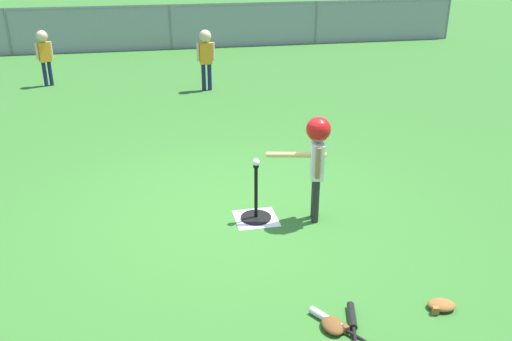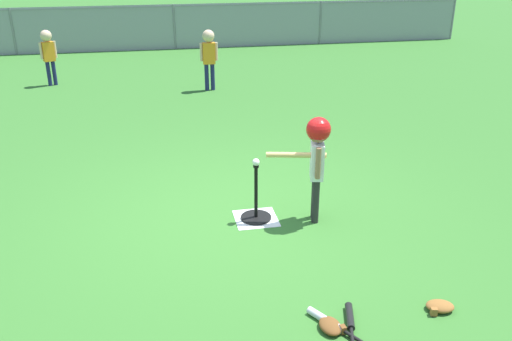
{
  "view_description": "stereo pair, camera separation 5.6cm",
  "coord_description": "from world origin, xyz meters",
  "px_view_note": "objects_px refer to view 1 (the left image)",
  "views": [
    {
      "loc": [
        -0.78,
        -5.01,
        2.7
      ],
      "look_at": [
        0.25,
        -0.1,
        0.55
      ],
      "focal_mm": 37.93,
      "sensor_mm": 36.0,
      "label": 1
    },
    {
      "loc": [
        -0.72,
        -5.02,
        2.7
      ],
      "look_at": [
        0.25,
        -0.1,
        0.55
      ],
      "focal_mm": 37.93,
      "sensor_mm": 36.0,
      "label": 2
    }
  ],
  "objects_px": {
    "batting_tee": "(256,211)",
    "baseball_on_tee": "(256,162)",
    "fielder_deep_left": "(206,52)",
    "fielder_deep_center": "(44,51)",
    "batter_child": "(317,148)",
    "spare_bat_silver": "(335,324)",
    "glove_near_bats": "(333,325)",
    "glove_by_plate": "(441,305)",
    "spare_bat_black": "(353,321)"
  },
  "relations": [
    {
      "from": "batting_tee",
      "to": "fielder_deep_left",
      "type": "relative_size",
      "value": 0.53
    },
    {
      "from": "fielder_deep_center",
      "to": "spare_bat_silver",
      "type": "distance_m",
      "value": 8.74
    },
    {
      "from": "batter_child",
      "to": "spare_bat_silver",
      "type": "relative_size",
      "value": 1.83
    },
    {
      "from": "batting_tee",
      "to": "batter_child",
      "type": "relative_size",
      "value": 0.54
    },
    {
      "from": "batter_child",
      "to": "glove_by_plate",
      "type": "bearing_deg",
      "value": -71.73
    },
    {
      "from": "fielder_deep_center",
      "to": "glove_near_bats",
      "type": "bearing_deg",
      "value": -69.11
    },
    {
      "from": "fielder_deep_left",
      "to": "fielder_deep_center",
      "type": "distance_m",
      "value": 3.2
    },
    {
      "from": "glove_by_plate",
      "to": "glove_near_bats",
      "type": "xyz_separation_m",
      "value": [
        -0.92,
        -0.06,
        0.0
      ]
    },
    {
      "from": "baseball_on_tee",
      "to": "spare_bat_silver",
      "type": "bearing_deg",
      "value": -82.69
    },
    {
      "from": "batting_tee",
      "to": "spare_bat_silver",
      "type": "distance_m",
      "value": 1.83
    },
    {
      "from": "fielder_deep_left",
      "to": "spare_bat_silver",
      "type": "relative_size",
      "value": 1.88
    },
    {
      "from": "fielder_deep_left",
      "to": "glove_by_plate",
      "type": "bearing_deg",
      "value": -82.15
    },
    {
      "from": "batting_tee",
      "to": "baseball_on_tee",
      "type": "distance_m",
      "value": 0.55
    },
    {
      "from": "fielder_deep_center",
      "to": "glove_near_bats",
      "type": "height_order",
      "value": "fielder_deep_center"
    },
    {
      "from": "batting_tee",
      "to": "spare_bat_silver",
      "type": "bearing_deg",
      "value": -82.69
    },
    {
      "from": "glove_by_plate",
      "to": "batter_child",
      "type": "bearing_deg",
      "value": 108.27
    },
    {
      "from": "batting_tee",
      "to": "glove_by_plate",
      "type": "xyz_separation_m",
      "value": [
        1.13,
        -1.78,
        -0.06
      ]
    },
    {
      "from": "fielder_deep_left",
      "to": "fielder_deep_center",
      "type": "bearing_deg",
      "value": 162.07
    },
    {
      "from": "baseball_on_tee",
      "to": "glove_by_plate",
      "type": "distance_m",
      "value": 2.19
    },
    {
      "from": "glove_by_plate",
      "to": "glove_near_bats",
      "type": "distance_m",
      "value": 0.92
    },
    {
      "from": "baseball_on_tee",
      "to": "glove_by_plate",
      "type": "bearing_deg",
      "value": -57.6
    },
    {
      "from": "spare_bat_black",
      "to": "glove_near_bats",
      "type": "xyz_separation_m",
      "value": [
        -0.16,
        -0.03,
        0.01
      ]
    },
    {
      "from": "spare_bat_black",
      "to": "glove_near_bats",
      "type": "relative_size",
      "value": 2.39
    },
    {
      "from": "fielder_deep_center",
      "to": "batter_child",
      "type": "bearing_deg",
      "value": -61.62
    },
    {
      "from": "batting_tee",
      "to": "fielder_deep_center",
      "type": "height_order",
      "value": "fielder_deep_center"
    },
    {
      "from": "fielder_deep_center",
      "to": "glove_near_bats",
      "type": "distance_m",
      "value": 8.75
    },
    {
      "from": "glove_by_plate",
      "to": "baseball_on_tee",
      "type": "bearing_deg",
      "value": 122.4
    },
    {
      "from": "fielder_deep_left",
      "to": "fielder_deep_center",
      "type": "height_order",
      "value": "fielder_deep_left"
    },
    {
      "from": "batting_tee",
      "to": "batter_child",
      "type": "bearing_deg",
      "value": -13.14
    },
    {
      "from": "fielder_deep_left",
      "to": "spare_bat_black",
      "type": "height_order",
      "value": "fielder_deep_left"
    },
    {
      "from": "spare_bat_black",
      "to": "glove_by_plate",
      "type": "distance_m",
      "value": 0.76
    },
    {
      "from": "spare_bat_silver",
      "to": "glove_near_bats",
      "type": "height_order",
      "value": "glove_near_bats"
    },
    {
      "from": "baseball_on_tee",
      "to": "glove_near_bats",
      "type": "distance_m",
      "value": 1.94
    },
    {
      "from": "baseball_on_tee",
      "to": "batter_child",
      "type": "relative_size",
      "value": 0.07
    },
    {
      "from": "batting_tee",
      "to": "baseball_on_tee",
      "type": "relative_size",
      "value": 8.16
    },
    {
      "from": "batting_tee",
      "to": "spare_bat_black",
      "type": "relative_size",
      "value": 1.07
    },
    {
      "from": "baseball_on_tee",
      "to": "spare_bat_silver",
      "type": "height_order",
      "value": "baseball_on_tee"
    },
    {
      "from": "fielder_deep_left",
      "to": "glove_by_plate",
      "type": "distance_m",
      "value": 7.21
    },
    {
      "from": "glove_near_bats",
      "to": "batting_tee",
      "type": "bearing_deg",
      "value": 96.49
    },
    {
      "from": "baseball_on_tee",
      "to": "fielder_deep_left",
      "type": "height_order",
      "value": "fielder_deep_left"
    },
    {
      "from": "batter_child",
      "to": "glove_by_plate",
      "type": "xyz_separation_m",
      "value": [
        0.54,
        -1.64,
        -0.76
      ]
    },
    {
      "from": "spare_bat_silver",
      "to": "spare_bat_black",
      "type": "xyz_separation_m",
      "value": [
        0.14,
        0.01,
        0.0
      ]
    },
    {
      "from": "baseball_on_tee",
      "to": "fielder_deep_center",
      "type": "relative_size",
      "value": 0.07
    },
    {
      "from": "fielder_deep_left",
      "to": "spare_bat_silver",
      "type": "height_order",
      "value": "fielder_deep_left"
    },
    {
      "from": "glove_by_plate",
      "to": "fielder_deep_left",
      "type": "bearing_deg",
      "value": 97.85
    },
    {
      "from": "baseball_on_tee",
      "to": "fielder_deep_left",
      "type": "distance_m",
      "value": 5.33
    },
    {
      "from": "baseball_on_tee",
      "to": "spare_bat_black",
      "type": "relative_size",
      "value": 0.13
    },
    {
      "from": "fielder_deep_left",
      "to": "fielder_deep_center",
      "type": "relative_size",
      "value": 1.06
    },
    {
      "from": "baseball_on_tee",
      "to": "glove_by_plate",
      "type": "xyz_separation_m",
      "value": [
        1.13,
        -1.78,
        -0.61
      ]
    },
    {
      "from": "batting_tee",
      "to": "batter_child",
      "type": "xyz_separation_m",
      "value": [
        0.59,
        -0.14,
        0.7
      ]
    }
  ]
}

